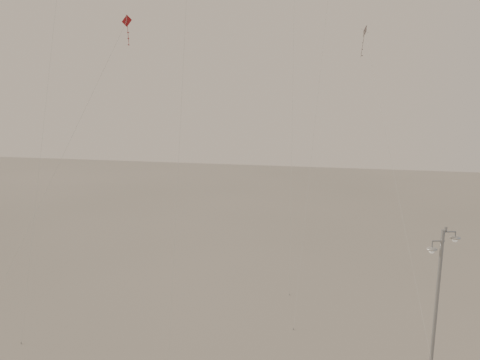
# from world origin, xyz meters

# --- Properties ---
(street_lamp) EXTENTS (1.58, 0.82, 8.47)m
(street_lamp) POSITION_xyz_m (11.28, 3.66, 4.52)
(street_lamp) COLOR gray
(street_lamp) RESTS_ON ground
(kite_3) EXTENTS (7.08, 7.58, 18.81)m
(kite_3) POSITION_xyz_m (-6.85, 2.65, 13.40)
(kite_3) COLOR maroon
(kite_3) RESTS_ON ground
(kite_4) EXTENTS (4.51, 14.49, 19.17)m
(kite_4) POSITION_xyz_m (8.20, 12.34, 14.60)
(kite_4) COLOR #362E2D
(kite_4) RESTS_ON ground
(kite_5) EXTENTS (1.26, 7.96, 28.10)m
(kite_5) POSITION_xyz_m (1.82, 20.33, 21.39)
(kite_5) COLOR #8F4817
(kite_5) RESTS_ON ground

